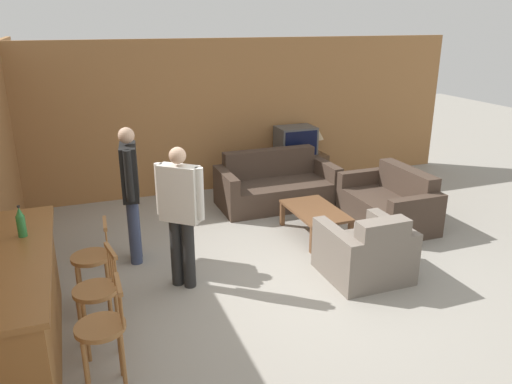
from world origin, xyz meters
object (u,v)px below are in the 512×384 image
object	(u,v)px
couch_far	(276,187)
person_by_window	(131,188)
table_lamp	(317,134)
bottle	(21,222)
tv	(296,141)
person_by_counter	(180,210)
bar_chair_near	(103,334)
bar_chair_far	(93,263)
loveseat_right	(390,204)
bar_chair_mid	(98,297)
tv_unit	(295,170)
coffee_table	(315,213)
armchair_near	(366,253)

from	to	relation	value
couch_far	person_by_window	size ratio (longest dim) A/B	1.11
couch_far	table_lamp	world-z (taller)	table_lamp
bottle	person_by_window	bearing A→B (deg)	49.23
couch_far	tv	size ratio (longest dim) A/B	2.80
table_lamp	person_by_counter	xyz separation A→B (m)	(-3.14, -2.90, 0.00)
person_by_counter	table_lamp	bearing A→B (deg)	42.67
bar_chair_near	bar_chair_far	distance (m)	1.30
loveseat_right	bar_chair_mid	bearing A→B (deg)	-158.93
bar_chair_mid	bar_chair_far	distance (m)	0.70
tv_unit	table_lamp	bearing A→B (deg)	-0.00
couch_far	loveseat_right	distance (m)	1.85
loveseat_right	bottle	size ratio (longest dim) A/B	5.08
bar_chair_mid	loveseat_right	bearing A→B (deg)	21.07
bottle	bar_chair_near	bearing A→B (deg)	-60.88
tv_unit	person_by_counter	distance (m)	4.02
coffee_table	person_by_counter	size ratio (longest dim) A/B	0.65
armchair_near	bar_chair_mid	bearing A→B (deg)	-173.90
tv	couch_far	bearing A→B (deg)	-131.74
bar_chair_near	bar_chair_mid	size ratio (longest dim) A/B	1.00
tv_unit	armchair_near	bearing A→B (deg)	-100.99
loveseat_right	bottle	distance (m)	5.06
bottle	armchair_near	bearing A→B (deg)	-1.54
loveseat_right	armchair_near	bearing A→B (deg)	-133.44
loveseat_right	tv_unit	size ratio (longest dim) A/B	1.32
bar_chair_mid	tv_unit	bearing A→B (deg)	45.64
bottle	couch_far	bearing A→B (deg)	35.75
coffee_table	table_lamp	xyz separation A→B (m)	(1.11, 2.17, 0.58)
bar_chair_near	loveseat_right	bearing A→B (deg)	27.76
couch_far	person_by_window	xyz separation A→B (m)	(-2.43, -1.27, 0.67)
bar_chair_near	loveseat_right	xyz separation A→B (m)	(4.27, 2.25, -0.24)
person_by_window	person_by_counter	world-z (taller)	person_by_window
couch_far	tv_unit	distance (m)	1.07
bar_chair_near	bar_chair_far	world-z (taller)	same
armchair_near	person_by_window	world-z (taller)	person_by_window
bar_chair_far	person_by_counter	world-z (taller)	person_by_counter
bar_chair_mid	coffee_table	world-z (taller)	bar_chair_mid
loveseat_right	person_by_window	bearing A→B (deg)	179.10
bar_chair_far	tv_unit	world-z (taller)	bar_chair_far
bar_chair_near	tv	world-z (taller)	tv
tv_unit	tv	size ratio (longest dim) A/B	1.68
bar_chair_far	tv	bearing A→B (deg)	39.75
armchair_near	bottle	xyz separation A→B (m)	(-3.58, 0.10, 0.88)
armchair_near	loveseat_right	xyz separation A→B (m)	(1.25, 1.32, -0.01)
coffee_table	tv	distance (m)	2.32
armchair_near	loveseat_right	bearing A→B (deg)	46.56
armchair_near	couch_far	bearing A→B (deg)	90.90
armchair_near	tv_unit	bearing A→B (deg)	79.01
tv_unit	person_by_window	xyz separation A→B (m)	(-3.15, -2.07, 0.68)
armchair_near	bottle	distance (m)	3.69
person_by_window	person_by_counter	distance (m)	0.93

